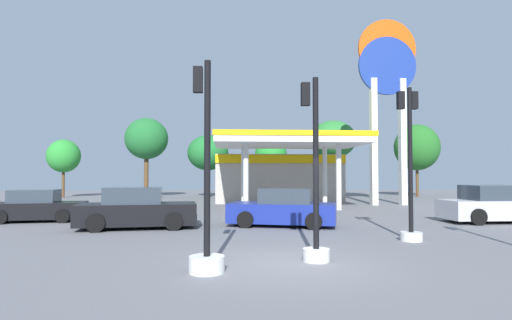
{
  "coord_description": "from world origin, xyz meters",
  "views": [
    {
      "loc": [
        -1.43,
        -9.69,
        2.11
      ],
      "look_at": [
        -0.11,
        10.05,
        2.79
      ],
      "focal_mm": 28.96,
      "sensor_mm": 36.0,
      "label": 1
    }
  ],
  "objects_px": {
    "traffic_signal_3": "(206,217)",
    "tree_2": "(208,153)",
    "car_2": "(495,205)",
    "tree_5": "(417,147)",
    "car_1": "(283,209)",
    "tree_1": "(147,139)",
    "tree_0": "(64,156)",
    "traffic_signal_1": "(315,201)",
    "car_0": "(137,210)",
    "traffic_signal_0": "(410,180)",
    "station_pole_sign": "(387,86)",
    "tree_3": "(271,154)",
    "tree_4": "(333,140)",
    "car_3": "(37,207)"
  },
  "relations": [
    {
      "from": "tree_2",
      "to": "car_2",
      "type": "bearing_deg",
      "value": -56.69
    },
    {
      "from": "car_0",
      "to": "tree_4",
      "type": "xyz_separation_m",
      "value": [
        13.2,
        21.11,
        4.59
      ]
    },
    {
      "from": "station_pole_sign",
      "to": "car_3",
      "type": "distance_m",
      "value": 22.66
    },
    {
      "from": "tree_1",
      "to": "tree_3",
      "type": "distance_m",
      "value": 11.47
    },
    {
      "from": "tree_1",
      "to": "tree_5",
      "type": "bearing_deg",
      "value": -0.27
    },
    {
      "from": "car_0",
      "to": "traffic_signal_1",
      "type": "distance_m",
      "value": 8.61
    },
    {
      "from": "tree_1",
      "to": "tree_4",
      "type": "relative_size",
      "value": 1.02
    },
    {
      "from": "station_pole_sign",
      "to": "tree_0",
      "type": "distance_m",
      "value": 28.32
    },
    {
      "from": "traffic_signal_1",
      "to": "tree_5",
      "type": "relative_size",
      "value": 0.66
    },
    {
      "from": "car_1",
      "to": "car_2",
      "type": "relative_size",
      "value": 1.01
    },
    {
      "from": "car_1",
      "to": "car_2",
      "type": "height_order",
      "value": "car_2"
    },
    {
      "from": "traffic_signal_3",
      "to": "tree_2",
      "type": "distance_m",
      "value": 29.18
    },
    {
      "from": "traffic_signal_3",
      "to": "car_1",
      "type": "bearing_deg",
      "value": 70.78
    },
    {
      "from": "tree_2",
      "to": "traffic_signal_1",
      "type": "bearing_deg",
      "value": -81.9
    },
    {
      "from": "car_2",
      "to": "tree_3",
      "type": "height_order",
      "value": "tree_3"
    },
    {
      "from": "tree_5",
      "to": "traffic_signal_3",
      "type": "bearing_deg",
      "value": -122.37
    },
    {
      "from": "car_2",
      "to": "tree_5",
      "type": "height_order",
      "value": "tree_5"
    },
    {
      "from": "car_0",
      "to": "traffic_signal_0",
      "type": "relative_size",
      "value": 0.96
    },
    {
      "from": "station_pole_sign",
      "to": "car_0",
      "type": "bearing_deg",
      "value": -142.09
    },
    {
      "from": "car_1",
      "to": "car_0",
      "type": "bearing_deg",
      "value": -177.08
    },
    {
      "from": "car_0",
      "to": "tree_4",
      "type": "distance_m",
      "value": 25.32
    },
    {
      "from": "station_pole_sign",
      "to": "tree_3",
      "type": "distance_m",
      "value": 13.43
    },
    {
      "from": "tree_3",
      "to": "traffic_signal_1",
      "type": "bearing_deg",
      "value": -93.75
    },
    {
      "from": "car_1",
      "to": "tree_4",
      "type": "bearing_deg",
      "value": 70.37
    },
    {
      "from": "car_1",
      "to": "tree_0",
      "type": "relative_size",
      "value": 0.88
    },
    {
      "from": "car_3",
      "to": "tree_5",
      "type": "relative_size",
      "value": 0.61
    },
    {
      "from": "tree_0",
      "to": "tree_4",
      "type": "distance_m",
      "value": 24.6
    },
    {
      "from": "tree_0",
      "to": "traffic_signal_1",
      "type": "bearing_deg",
      "value": -59.07
    },
    {
      "from": "tree_0",
      "to": "tree_4",
      "type": "xyz_separation_m",
      "value": [
        24.53,
        -0.8,
        1.58
      ]
    },
    {
      "from": "tree_3",
      "to": "tree_5",
      "type": "relative_size",
      "value": 0.8
    },
    {
      "from": "car_0",
      "to": "tree_5",
      "type": "height_order",
      "value": "tree_5"
    },
    {
      "from": "car_0",
      "to": "car_2",
      "type": "height_order",
      "value": "car_2"
    },
    {
      "from": "car_3",
      "to": "tree_4",
      "type": "xyz_separation_m",
      "value": [
        18.14,
        18.47,
        4.68
      ]
    },
    {
      "from": "car_1",
      "to": "tree_3",
      "type": "xyz_separation_m",
      "value": [
        1.74,
        21.66,
        3.28
      ]
    },
    {
      "from": "station_pole_sign",
      "to": "car_0",
      "type": "distance_m",
      "value": 19.92
    },
    {
      "from": "tree_0",
      "to": "station_pole_sign",
      "type": "bearing_deg",
      "value": -22.21
    },
    {
      "from": "tree_1",
      "to": "tree_2",
      "type": "bearing_deg",
      "value": 1.72
    },
    {
      "from": "car_1",
      "to": "traffic_signal_1",
      "type": "relative_size",
      "value": 1.03
    },
    {
      "from": "car_1",
      "to": "tree_1",
      "type": "distance_m",
      "value": 23.65
    },
    {
      "from": "tree_1",
      "to": "traffic_signal_0",
      "type": "bearing_deg",
      "value": -62.2
    },
    {
      "from": "station_pole_sign",
      "to": "tree_1",
      "type": "xyz_separation_m",
      "value": [
        -18.42,
        10.06,
        -2.93
      ]
    },
    {
      "from": "station_pole_sign",
      "to": "car_2",
      "type": "bearing_deg",
      "value": -86.4
    },
    {
      "from": "station_pole_sign",
      "to": "car_1",
      "type": "xyz_separation_m",
      "value": [
        -8.78,
        -11.04,
        -7.53
      ]
    },
    {
      "from": "car_0",
      "to": "tree_1",
      "type": "bearing_deg",
      "value": 100.22
    },
    {
      "from": "car_0",
      "to": "traffic_signal_0",
      "type": "xyz_separation_m",
      "value": [
        9.33,
        -3.62,
        1.21
      ]
    },
    {
      "from": "traffic_signal_0",
      "to": "car_1",
      "type": "bearing_deg",
      "value": 132.24
    },
    {
      "from": "traffic_signal_1",
      "to": "car_0",
      "type": "bearing_deg",
      "value": 131.24
    },
    {
      "from": "traffic_signal_1",
      "to": "tree_5",
      "type": "xyz_separation_m",
      "value": [
        15.62,
        27.73,
        3.18
      ]
    },
    {
      "from": "traffic_signal_0",
      "to": "car_0",
      "type": "bearing_deg",
      "value": 158.78
    },
    {
      "from": "tree_0",
      "to": "car_3",
      "type": "bearing_deg",
      "value": -71.66
    }
  ]
}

